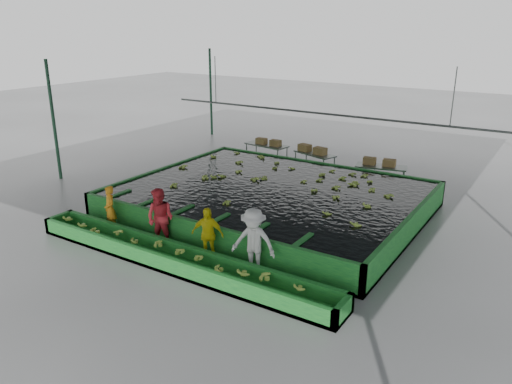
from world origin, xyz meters
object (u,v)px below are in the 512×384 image
Objects in this scene: packing_table_mid at (314,163)px; box_stack_left at (268,145)px; box_stack_right at (379,165)px; flotation_tank at (271,199)px; box_stack_mid at (312,153)px; worker_d at (253,242)px; packing_table_left at (266,154)px; worker_c at (207,234)px; worker_b at (160,218)px; worker_a at (110,209)px; packing_table_right at (380,177)px; sorting_trough at (175,258)px.

box_stack_left is at bearing 179.25° from packing_table_mid.
box_stack_right reaches higher than packing_table_mid.
box_stack_mid is (-1.04, 5.27, 0.43)m from flotation_tank.
packing_table_left is (-5.50, 9.62, -0.46)m from worker_d.
worker_c is 0.76× the size of packing_table_left.
flotation_tank is 6.35m from packing_table_left.
worker_c reaches higher than box_stack_right.
packing_table_mid is at bearing 78.71° from worker_b.
worker_a is at bearing -121.73° from box_stack_right.
box_stack_right is at bearing -8.44° from box_stack_mid.
packing_table_mid is at bearing 171.50° from box_stack_right.
packing_table_left is 5.72m from box_stack_right.
worker_d reaches higher than box_stack_left.
worker_c is 10.33m from box_stack_left.
box_stack_mid is (0.20, 9.57, -0.02)m from worker_b.
packing_table_right is at bearing -9.35° from box_stack_mid.
box_stack_mid is at bearing -0.35° from box_stack_left.
packing_table_mid is (2.51, 9.55, -0.31)m from worker_a.
worker_b is at bearing -92.05° from packing_table_mid.
sorting_trough is 5.01× the size of packing_table_right.
flotation_tank is 5.56× the size of worker_b.
box_stack_right reaches higher than packing_table_left.
box_stack_mid is (-3.08, 9.57, -0.05)m from worker_d.
box_stack_right is (3.45, 9.09, 0.01)m from worker_b.
worker_c is 1.23× the size of box_stack_right.
packing_table_mid is at bearing 99.71° from flotation_tank.
worker_d reaches higher than packing_table_right.
worker_c reaches higher than worker_a.
box_stack_right is (0.18, 9.09, -0.02)m from worker_d.
packing_table_left is at bearing 174.62° from box_stack_right.
worker_c is 1.26× the size of box_stack_left.
box_stack_right is (5.55, -0.50, -0.04)m from box_stack_left.
box_stack_mid is at bearing 170.65° from packing_table_right.
packing_table_right reaches higher than packing_table_mid.
flotation_tank is 5.16× the size of packing_table_mid.
worker_b reaches higher than packing_table_right.
sorting_trough is 7.95× the size of box_stack_left.
packing_table_right is at bearing 63.70° from flotation_tank.
packing_table_left is at bearing 178.46° from packing_table_mid.
packing_table_mid is 1.51× the size of box_stack_right.
packing_table_right is at bearing 76.65° from sorting_trough.
box_stack_left is (0.07, 9.58, 0.20)m from worker_a.
flotation_tank reaches higher than sorting_trough.
box_stack_right is at bearing -5.38° from packing_table_left.
worker_b is 9.57m from packing_table_mid.
worker_d is 0.93× the size of packing_table_right.
packing_table_mid is at bearing -0.75° from box_stack_left.
box_stack_mid is (2.30, -0.01, -0.06)m from box_stack_left.
flotation_tank is 5.39m from box_stack_mid.
box_stack_left is 0.89× the size of box_stack_mid.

